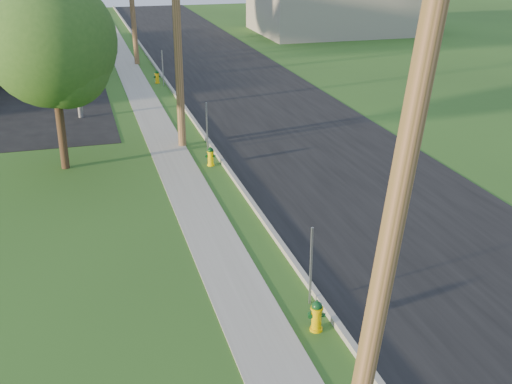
# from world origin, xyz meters

# --- Properties ---
(road) EXTENTS (8.00, 120.00, 0.02)m
(road) POSITION_xyz_m (4.50, 10.00, 0.01)
(road) COLOR black
(road) RESTS_ON ground
(curb) EXTENTS (0.15, 120.00, 0.15)m
(curb) POSITION_xyz_m (0.50, 10.00, 0.07)
(curb) COLOR gray
(curb) RESTS_ON ground
(sidewalk) EXTENTS (1.50, 120.00, 0.03)m
(sidewalk) POSITION_xyz_m (-1.25, 10.00, 0.01)
(sidewalk) COLOR gray
(sidewalk) RESTS_ON ground
(utility_pole_near) EXTENTS (1.40, 0.32, 9.48)m
(utility_pole_near) POSITION_xyz_m (-0.60, -1.00, 4.80)
(utility_pole_near) COLOR brown
(utility_pole_near) RESTS_ON ground
(utility_pole_mid) EXTENTS (1.40, 0.32, 9.80)m
(utility_pole_mid) POSITION_xyz_m (-0.60, 17.00, 4.95)
(utility_pole_mid) COLOR brown
(utility_pole_mid) RESTS_ON ground
(sign_post_near) EXTENTS (0.05, 0.04, 2.00)m
(sign_post_near) POSITION_xyz_m (0.25, 4.20, 1.00)
(sign_post_near) COLOR gray
(sign_post_near) RESTS_ON ground
(sign_post_mid) EXTENTS (0.05, 0.04, 2.00)m
(sign_post_mid) POSITION_xyz_m (0.25, 16.00, 1.00)
(sign_post_mid) COLOR gray
(sign_post_mid) RESTS_ON ground
(sign_post_far) EXTENTS (0.05, 0.04, 2.00)m
(sign_post_far) POSITION_xyz_m (0.25, 28.20, 1.00)
(sign_post_far) COLOR gray
(sign_post_far) RESTS_ON ground
(distant_building) EXTENTS (14.00, 10.00, 4.00)m
(distant_building) POSITION_xyz_m (18.00, 45.00, 2.00)
(distant_building) COLOR gray
(distant_building) RESTS_ON ground
(tree_verge) EXTENTS (4.57, 4.57, 6.93)m
(tree_verge) POSITION_xyz_m (-5.16, 15.46, 4.46)
(tree_verge) COLOR #3D261A
(tree_verge) RESTS_ON ground
(hydrant_near) EXTENTS (0.40, 0.35, 0.77)m
(hydrant_near) POSITION_xyz_m (0.00, 3.12, 0.37)
(hydrant_near) COLOR #DFB200
(hydrant_near) RESTS_ON ground
(hydrant_mid) EXTENTS (0.38, 0.34, 0.74)m
(hydrant_mid) POSITION_xyz_m (0.02, 14.30, 0.36)
(hydrant_mid) COLOR #FBD100
(hydrant_mid) RESTS_ON ground
(hydrant_far) EXTENTS (0.39, 0.34, 0.74)m
(hydrant_far) POSITION_xyz_m (-0.01, 28.92, 0.36)
(hydrant_far) COLOR yellow
(hydrant_far) RESTS_ON ground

